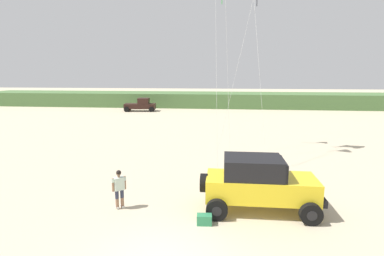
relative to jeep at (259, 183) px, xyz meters
The scene contains 5 objects.
dune_ridge 41.23m from the jeep, 89.96° to the left, with size 90.00×8.65×2.33m, color #4C703D.
jeep is the anchor object (origin of this frame).
person_watching 5.77m from the jeep, behind, with size 0.52×0.46×1.67m.
cooler_box 2.75m from the jeep, 145.99° to the right, with size 0.56×0.36×0.38m, color #2D7F51.
distant_pickup 35.85m from the jeep, 113.37° to the left, with size 4.78×2.84×1.98m.
Camera 1 is at (1.87, -8.02, 5.57)m, focal length 28.69 mm.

